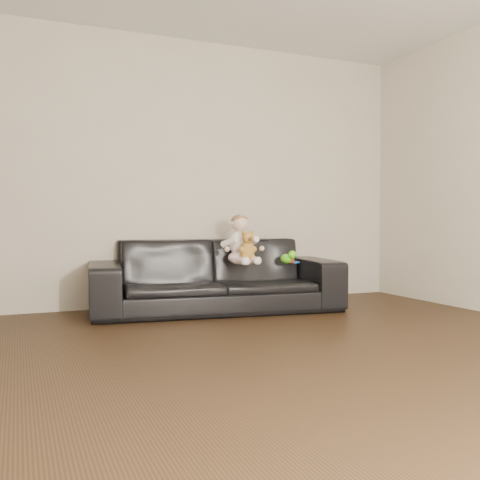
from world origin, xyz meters
name	(u,v)px	position (x,y,z in m)	size (l,w,h in m)	color
floor	(313,383)	(0.00, 0.00, 0.00)	(5.50, 5.50, 0.00)	#312011
wall_back	(169,172)	(0.00, 2.75, 1.30)	(5.00, 5.00, 0.00)	beige
sofa	(216,275)	(0.30, 2.25, 0.33)	(2.24, 0.87, 0.65)	black
baby	(241,242)	(0.49, 2.13, 0.63)	(0.34, 0.41, 0.45)	beige
teddy_bear	(248,246)	(0.50, 1.99, 0.60)	(0.18, 0.18, 0.25)	#AC7D31
toy_green	(286,259)	(0.92, 2.04, 0.47)	(0.11, 0.13, 0.09)	#59D819
toy_rattle	(291,260)	(0.95, 2.03, 0.46)	(0.07, 0.07, 0.07)	red
toy_blue_disc	(294,262)	(1.02, 2.08, 0.44)	(0.10, 0.10, 0.01)	blue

